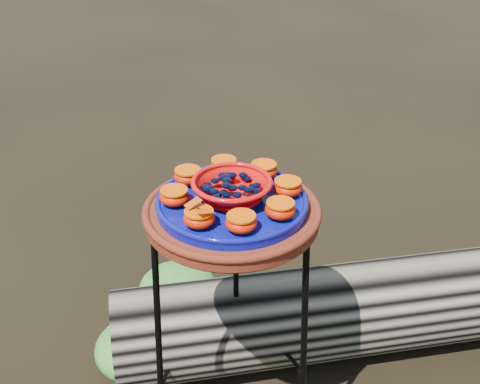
{
  "coord_description": "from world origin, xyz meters",
  "views": [
    {
      "loc": [
        0.06,
        -1.19,
        1.46
      ],
      "look_at": [
        0.02,
        0.0,
        0.78
      ],
      "focal_mm": 45.0,
      "sensor_mm": 36.0,
      "label": 1
    }
  ],
  "objects_px": {
    "cobalt_plate": "(232,204)",
    "plant_stand": "(233,332)",
    "terracotta_saucer": "(232,214)",
    "driftwood_log": "(367,307)",
    "red_bowl": "(232,190)"
  },
  "relations": [
    {
      "from": "terracotta_saucer",
      "to": "cobalt_plate",
      "type": "height_order",
      "value": "cobalt_plate"
    },
    {
      "from": "plant_stand",
      "to": "terracotta_saucer",
      "type": "xyz_separation_m",
      "value": [
        0.0,
        0.0,
        0.37
      ]
    },
    {
      "from": "terracotta_saucer",
      "to": "cobalt_plate",
      "type": "distance_m",
      "value": 0.03
    },
    {
      "from": "terracotta_saucer",
      "to": "cobalt_plate",
      "type": "relative_size",
      "value": 1.17
    },
    {
      "from": "plant_stand",
      "to": "terracotta_saucer",
      "type": "relative_size",
      "value": 1.71
    },
    {
      "from": "cobalt_plate",
      "to": "plant_stand",
      "type": "bearing_deg",
      "value": 0.0
    },
    {
      "from": "plant_stand",
      "to": "cobalt_plate",
      "type": "xyz_separation_m",
      "value": [
        0.0,
        0.0,
        0.39
      ]
    },
    {
      "from": "plant_stand",
      "to": "cobalt_plate",
      "type": "relative_size",
      "value": 2.0
    },
    {
      "from": "plant_stand",
      "to": "cobalt_plate",
      "type": "bearing_deg",
      "value": 0.0
    },
    {
      "from": "red_bowl",
      "to": "driftwood_log",
      "type": "bearing_deg",
      "value": 38.74
    },
    {
      "from": "cobalt_plate",
      "to": "driftwood_log",
      "type": "bearing_deg",
      "value": 38.74
    },
    {
      "from": "driftwood_log",
      "to": "plant_stand",
      "type": "bearing_deg",
      "value": -141.26
    },
    {
      "from": "terracotta_saucer",
      "to": "red_bowl",
      "type": "bearing_deg",
      "value": 0.0
    },
    {
      "from": "terracotta_saucer",
      "to": "cobalt_plate",
      "type": "xyz_separation_m",
      "value": [
        0.0,
        0.0,
        0.03
      ]
    },
    {
      "from": "driftwood_log",
      "to": "red_bowl",
      "type": "bearing_deg",
      "value": -141.26
    }
  ]
}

